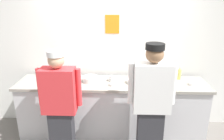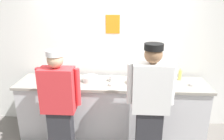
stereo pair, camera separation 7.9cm
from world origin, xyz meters
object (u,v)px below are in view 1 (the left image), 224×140
chef_near_left (60,105)px  ramekin_red_sauce (112,84)px  plate_stack_rear (90,79)px  squeeze_bottle_primary (179,74)px  sheet_tray (58,81)px  deli_cup (112,78)px  plate_stack_front (135,81)px  chef_center (151,103)px  mixing_bowl_steel (157,79)px  squeeze_bottle_secondary (170,82)px  ramekin_yellow_sauce (192,84)px

chef_near_left → ramekin_red_sauce: bearing=35.4°
plate_stack_rear → squeeze_bottle_primary: 1.45m
sheet_tray → deli_cup: (0.86, 0.06, 0.03)m
chef_near_left → plate_stack_rear: bearing=63.0°
plate_stack_front → sheet_tray: size_ratio=0.50×
chef_center → mixing_bowl_steel: (0.17, 0.66, 0.09)m
ramekin_red_sauce → squeeze_bottle_primary: bearing=16.0°
deli_cup → squeeze_bottle_primary: bearing=6.2°
chef_center → deli_cup: bearing=128.0°
chef_near_left → sheet_tray: bearing=107.5°
chef_near_left → sheet_tray: chef_near_left is taller
squeeze_bottle_secondary → deli_cup: bearing=163.8°
mixing_bowl_steel → squeeze_bottle_primary: size_ratio=1.83×
chef_near_left → ramekin_yellow_sauce: chef_near_left is taller
mixing_bowl_steel → squeeze_bottle_secondary: squeeze_bottle_secondary is taller
ramekin_yellow_sauce → plate_stack_front: bearing=176.9°
chef_near_left → squeeze_bottle_secondary: 1.60m
chef_near_left → squeeze_bottle_primary: bearing=24.2°
chef_near_left → mixing_bowl_steel: chef_near_left is taller
sheet_tray → squeeze_bottle_secondary: 1.74m
chef_center → sheet_tray: 1.53m
mixing_bowl_steel → plate_stack_front: bearing=-172.9°
sheet_tray → deli_cup: size_ratio=5.37×
chef_center → squeeze_bottle_primary: size_ratio=8.46×
deli_cup → ramekin_yellow_sauce: bearing=-5.5°
chef_center → plate_stack_front: bearing=106.0°
ramekin_red_sauce → ramekin_yellow_sauce: ramekin_red_sauce is taller
chef_center → deli_cup: 0.88m
chef_center → deli_cup: (-0.54, 0.69, 0.07)m
chef_center → plate_stack_rear: 1.10m
chef_center → chef_near_left: bearing=179.3°
chef_near_left → plate_stack_rear: size_ratio=6.46×
plate_stack_rear → mixing_bowl_steel: (1.05, 0.01, 0.01)m
plate_stack_rear → chef_near_left: bearing=-117.0°
chef_center → squeeze_bottle_primary: bearing=55.3°
chef_center → deli_cup: size_ratio=18.81×
squeeze_bottle_primary → squeeze_bottle_secondary: 0.44m
squeeze_bottle_primary → ramekin_yellow_sauce: 0.28m
plate_stack_rear → sheet_tray: plate_stack_rear is taller
mixing_bowl_steel → ramekin_red_sauce: size_ratio=3.99×
ramekin_yellow_sauce → mixing_bowl_steel: bearing=170.4°
chef_near_left → sheet_tray: size_ratio=3.29×
chef_near_left → sheet_tray: (-0.19, 0.61, 0.10)m
sheet_tray → ramekin_red_sauce: ramekin_red_sauce is taller
chef_near_left → plate_stack_front: (1.03, 0.60, 0.12)m
plate_stack_front → sheet_tray: (-1.22, 0.01, -0.02)m
squeeze_bottle_primary → chef_center: bearing=-124.7°
plate_stack_rear → ramekin_yellow_sauce: 1.58m
squeeze_bottle_primary → squeeze_bottle_secondary: bearing=-122.5°
chef_center → squeeze_bottle_secondary: size_ratio=7.96×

